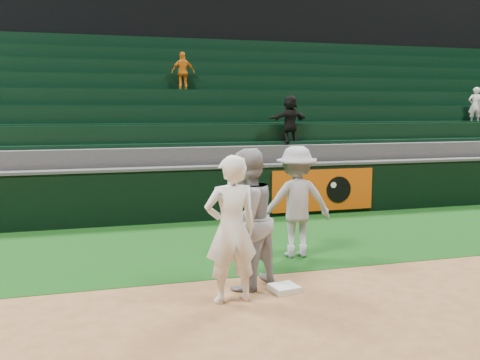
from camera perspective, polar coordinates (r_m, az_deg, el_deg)
The scene contains 9 objects.
ground at distance 7.50m, azimuth 3.92°, elevation -12.21°, with size 70.00×70.00×0.00m, color brown.
foul_grass at distance 10.25m, azimuth -1.85°, elevation -6.72°, with size 36.00×4.20×0.01m, color #0D350E.
upper_deck at distance 24.45m, azimuth -10.60°, elevation 15.64°, with size 40.00×12.00×12.00m, color black.
first_base at distance 7.68m, azimuth 4.73°, elevation -11.43°, with size 0.36×0.36×0.08m, color white.
first_baseman at distance 7.01m, azimuth -0.96°, elevation -5.29°, with size 0.71×0.47×1.96m, color white.
baserunner at distance 7.55m, azimuth 0.69°, elevation -4.18°, with size 0.97×0.76×2.00m, color #9D9FA7.
base_coach at distance 9.20m, azimuth 6.02°, elevation -2.32°, with size 1.23×0.71×1.91m, color #9DA0AA.
field_wall at distance 12.23m, azimuth -4.28°, elevation -1.38°, with size 36.00×0.45×1.25m.
stadium_seating at distance 15.81m, azimuth -7.23°, elevation 4.51°, with size 36.00×5.95×4.85m.
Camera 1 is at (-2.43, -6.63, 2.55)m, focal length 40.00 mm.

